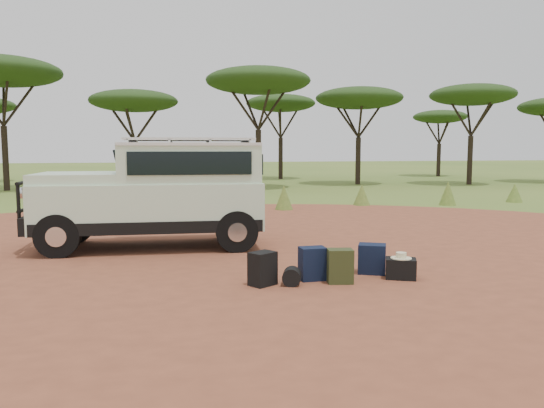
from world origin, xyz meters
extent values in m
plane|color=#4E6D26|center=(0.00, 0.00, 0.00)|extent=(140.00, 140.00, 0.00)
cylinder|color=brown|center=(0.00, 0.00, 0.00)|extent=(23.00, 23.00, 0.01)
cone|color=#4E6D26|center=(-3.00, 9.20, 0.35)|extent=(0.60, 0.60, 0.70)
cone|color=#4E6D26|center=(0.00, 8.80, 0.45)|extent=(0.60, 0.60, 0.90)
cone|color=#4E6D26|center=(3.00, 8.40, 0.40)|extent=(0.60, 0.60, 0.80)
cone|color=#4E6D26|center=(6.00, 9.10, 0.38)|extent=(0.60, 0.60, 0.75)
cone|color=#4E6D26|center=(9.00, 8.50, 0.42)|extent=(0.60, 0.60, 0.85)
cone|color=#4E6D26|center=(12.00, 8.90, 0.35)|extent=(0.60, 0.60, 0.70)
cylinder|color=black|center=(-8.00, 19.00, 1.53)|extent=(0.28, 0.28, 3.06)
ellipsoid|color=#183312|center=(-8.00, 19.00, 5.58)|extent=(5.50, 5.50, 1.38)
cylinder|color=black|center=(-2.00, 18.20, 1.17)|extent=(0.28, 0.28, 2.34)
ellipsoid|color=#183312|center=(-2.00, 18.20, 4.26)|extent=(4.20, 4.20, 1.05)
cylinder|color=black|center=(4.00, 17.80, 1.46)|extent=(0.28, 0.28, 2.93)
ellipsoid|color=#183312|center=(4.00, 17.80, 5.33)|extent=(5.20, 5.20, 1.30)
cylinder|color=black|center=(10.00, 19.50, 1.30)|extent=(0.28, 0.28, 2.61)
ellipsoid|color=#183312|center=(10.00, 19.50, 4.76)|extent=(4.80, 4.80, 1.20)
cylinder|color=black|center=(16.00, 18.00, 1.35)|extent=(0.28, 0.28, 2.70)
ellipsoid|color=#183312|center=(16.00, 18.00, 4.92)|extent=(4.60, 4.60, 1.15)
cylinder|color=black|center=(7.00, 25.50, 1.35)|extent=(0.28, 0.28, 2.70)
ellipsoid|color=#183312|center=(7.00, 25.50, 4.92)|extent=(4.50, 4.50, 1.12)
cylinder|color=black|center=(19.00, 26.50, 1.17)|extent=(0.28, 0.28, 2.34)
ellipsoid|color=#183312|center=(19.00, 26.50, 4.26)|extent=(3.80, 3.80, 0.95)
cube|color=silver|center=(-1.20, 2.55, 0.87)|extent=(4.46, 2.04, 0.92)
cube|color=black|center=(-1.20, 2.55, 0.52)|extent=(4.37, 2.07, 0.23)
cube|color=silver|center=(-0.42, 2.50, 1.69)|extent=(2.80, 1.87, 0.73)
cube|color=silver|center=(-0.42, 2.50, 2.08)|extent=(2.80, 1.91, 0.06)
cube|color=silver|center=(-0.42, 2.50, 2.18)|extent=(2.58, 1.79, 0.05)
cube|color=silver|center=(-2.57, 2.63, 1.42)|extent=(1.70, 1.78, 0.19)
cube|color=black|center=(-1.75, 2.58, 1.73)|extent=(0.25, 1.48, 0.51)
cube|color=black|center=(-0.47, 1.63, 1.73)|extent=(2.30, 0.17, 0.44)
cube|color=black|center=(-0.37, 3.38, 1.73)|extent=(2.30, 0.17, 0.44)
cube|color=black|center=(0.95, 2.42, 1.69)|extent=(0.13, 1.43, 0.40)
cube|color=black|center=(-3.44, 2.68, 0.58)|extent=(0.24, 1.76, 0.33)
cylinder|color=black|center=(-3.55, 2.68, 1.36)|extent=(0.14, 1.26, 0.07)
cylinder|color=black|center=(-3.55, 2.68, 0.84)|extent=(0.14, 1.26, 0.07)
cylinder|color=silver|center=(-3.59, 2.41, 1.16)|extent=(0.08, 0.22, 0.21)
cylinder|color=silver|center=(-3.56, 2.96, 1.16)|extent=(0.08, 0.22, 0.21)
cube|color=silver|center=(-3.51, 2.68, 0.70)|extent=(0.06, 0.41, 0.12)
cylinder|color=black|center=(-1.63, 3.42, 1.62)|extent=(0.08, 0.08, 0.80)
cylinder|color=black|center=(-2.89, 1.86, 0.41)|extent=(0.83, 0.32, 0.81)
cylinder|color=black|center=(-2.80, 3.42, 0.41)|extent=(0.83, 0.32, 0.81)
cylinder|color=black|center=(0.40, 1.67, 0.41)|extent=(0.83, 0.32, 0.81)
cylinder|color=black|center=(0.49, 3.23, 0.41)|extent=(0.83, 0.32, 0.81)
cube|color=black|center=(0.38, -0.91, 0.25)|extent=(0.45, 0.42, 0.50)
cube|color=#0F1C31|center=(1.19, -0.76, 0.25)|extent=(0.40, 0.29, 0.51)
cube|color=#303A1B|center=(1.53, -1.03, 0.26)|extent=(0.41, 0.33, 0.51)
cube|color=#0F1C31|center=(2.24, -0.56, 0.24)|extent=(0.52, 0.47, 0.48)
cube|color=black|center=(2.54, -0.98, 0.16)|extent=(0.54, 0.48, 0.32)
cylinder|color=black|center=(0.80, -1.00, 0.13)|extent=(0.34, 0.34, 0.27)
cylinder|color=beige|center=(2.54, -0.98, 0.33)|extent=(0.32, 0.32, 0.01)
cylinder|color=beige|center=(2.54, -0.98, 0.37)|extent=(0.16, 0.16, 0.08)
camera|label=1|loc=(-1.14, -8.35, 2.00)|focal=35.00mm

